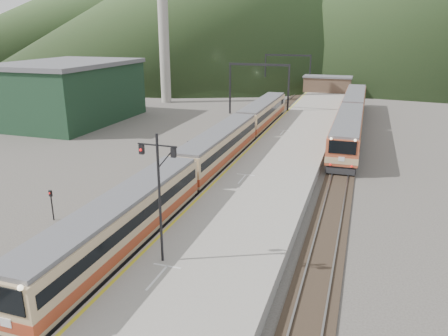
% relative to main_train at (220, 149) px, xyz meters
% --- Properties ---
extents(track_main, '(2.60, 200.00, 0.23)m').
position_rel_main_train_xyz_m(track_main, '(0.00, 12.56, -1.79)').
color(track_main, black).
rests_on(track_main, ground).
extents(track_far, '(2.60, 200.00, 0.23)m').
position_rel_main_train_xyz_m(track_far, '(-5.00, 12.56, -1.79)').
color(track_far, black).
rests_on(track_far, ground).
extents(track_second, '(2.60, 200.00, 0.23)m').
position_rel_main_train_xyz_m(track_second, '(11.50, 12.56, -1.79)').
color(track_second, black).
rests_on(track_second, ground).
extents(platform, '(8.00, 100.00, 1.00)m').
position_rel_main_train_xyz_m(platform, '(5.60, 10.56, -1.36)').
color(platform, gray).
rests_on(platform, ground).
extents(gantry_near, '(9.55, 0.25, 8.00)m').
position_rel_main_train_xyz_m(gantry_near, '(-2.85, 27.56, 3.73)').
color(gantry_near, black).
rests_on(gantry_near, ground).
extents(gantry_far, '(9.55, 0.25, 8.00)m').
position_rel_main_train_xyz_m(gantry_far, '(-2.85, 52.56, 3.73)').
color(gantry_far, black).
rests_on(gantry_far, ground).
extents(warehouse, '(14.50, 20.50, 8.60)m').
position_rel_main_train_xyz_m(warehouse, '(-28.00, 14.56, 2.46)').
color(warehouse, black).
rests_on(warehouse, ground).
extents(smokestack, '(1.80, 1.80, 30.00)m').
position_rel_main_train_xyz_m(smokestack, '(-22.00, 34.56, 13.14)').
color(smokestack, '#9E998E').
rests_on(smokestack, ground).
extents(station_shed, '(9.40, 4.40, 3.10)m').
position_rel_main_train_xyz_m(station_shed, '(5.60, 50.56, 0.71)').
color(station_shed, brown).
rests_on(station_shed, platform).
extents(hill_d, '(200.00, 200.00, 55.00)m').
position_rel_main_train_xyz_m(hill_d, '(-120.00, 212.56, 25.64)').
color(hill_d, '#324E28').
rests_on(hill_d, ground).
extents(main_train, '(2.67, 54.82, 3.26)m').
position_rel_main_train_xyz_m(main_train, '(0.00, 0.00, 0.00)').
color(main_train, tan).
rests_on(main_train, track_main).
extents(second_train, '(2.98, 40.60, 3.64)m').
position_rel_main_train_xyz_m(second_train, '(11.50, 21.00, 0.19)').
color(second_train, '#AA4A2D').
rests_on(second_train, track_second).
extents(signal_mast, '(2.20, 0.22, 7.13)m').
position_rel_main_train_xyz_m(signal_mast, '(3.31, -19.77, 3.48)').
color(signal_mast, black).
rests_on(signal_mast, platform).
extents(short_signal_a, '(0.23, 0.17, 2.27)m').
position_rel_main_train_xyz_m(short_signal_a, '(-2.48, -22.33, -0.39)').
color(short_signal_a, black).
rests_on(short_signal_a, ground).
extents(short_signal_b, '(0.23, 0.17, 2.27)m').
position_rel_main_train_xyz_m(short_signal_b, '(-3.52, 0.53, -0.39)').
color(short_signal_b, black).
rests_on(short_signal_b, ground).
extents(short_signal_c, '(0.25, 0.21, 2.27)m').
position_rel_main_train_xyz_m(short_signal_c, '(-7.41, -15.42, -0.39)').
color(short_signal_c, black).
rests_on(short_signal_c, ground).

